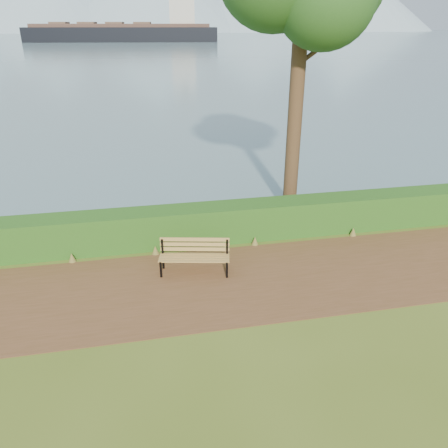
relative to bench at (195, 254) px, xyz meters
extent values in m
plane|color=#4A5E1B|center=(0.20, -0.97, -0.49)|extent=(140.00, 140.00, 0.00)
cube|color=brown|center=(0.20, -0.67, -0.48)|extent=(40.00, 3.40, 0.01)
cube|color=#1E4714|center=(0.20, 1.63, 0.01)|extent=(32.00, 0.85, 1.00)
cube|color=slate|center=(0.20, 259.03, -0.48)|extent=(700.00, 510.00, 0.00)
cone|color=#839DAF|center=(-9.80, 429.03, 17.01)|extent=(120.00, 120.00, 35.00)
cone|color=#839DAF|center=(150.20, 424.03, 19.51)|extent=(130.00, 130.00, 40.00)
cube|color=black|center=(-0.83, -0.12, -0.28)|extent=(0.06, 0.06, 0.42)
cube|color=black|center=(-0.74, 0.28, -0.08)|extent=(0.06, 0.06, 0.80)
cube|color=black|center=(-0.79, 0.08, -0.09)|extent=(0.15, 0.48, 0.05)
cube|color=black|center=(0.71, -0.45, -0.28)|extent=(0.06, 0.06, 0.42)
cube|color=black|center=(0.79, -0.05, -0.08)|extent=(0.06, 0.06, 0.80)
cube|color=black|center=(0.75, -0.25, -0.09)|extent=(0.15, 0.48, 0.05)
cube|color=olive|center=(-0.06, -0.26, -0.06)|extent=(1.66, 0.43, 0.03)
cube|color=olive|center=(-0.03, -0.14, -0.06)|extent=(1.66, 0.43, 0.03)
cube|color=olive|center=(-0.01, -0.03, -0.06)|extent=(1.66, 0.43, 0.03)
cube|color=olive|center=(0.02, 0.09, -0.06)|extent=(1.66, 0.43, 0.03)
cube|color=olive|center=(0.03, 0.14, 0.05)|extent=(1.65, 0.39, 0.10)
cube|color=olive|center=(0.03, 0.14, 0.18)|extent=(1.65, 0.39, 0.10)
cube|color=olive|center=(0.03, 0.14, 0.31)|extent=(1.65, 0.39, 0.10)
cylinder|color=#352015|center=(3.57, 3.36, 3.45)|extent=(0.44, 0.44, 7.88)
cylinder|color=#352015|center=(4.07, 3.36, 4.33)|extent=(1.15, 0.13, 0.86)
cylinder|color=#352015|center=(3.14, 3.47, 4.88)|extent=(0.89, 0.41, 0.79)
cube|color=black|center=(-3.21, 156.30, 0.90)|extent=(65.04, 18.39, 6.43)
cube|color=#48322B|center=(-3.21, 156.30, 4.66)|extent=(59.81, 16.72, 1.10)
cube|color=beige|center=(17.19, 153.62, 9.62)|extent=(9.18, 8.59, 10.10)
cube|color=brown|center=(-23.60, 158.98, 5.40)|extent=(6.25, 6.73, 0.73)
cube|color=brown|center=(-14.49, 157.78, 5.40)|extent=(6.25, 6.73, 0.73)
cube|color=brown|center=(-5.39, 156.58, 5.40)|extent=(6.25, 6.73, 0.73)
cube|color=brown|center=(3.71, 155.39, 5.40)|extent=(6.25, 6.73, 0.73)
camera|label=1|loc=(-1.12, -9.19, 5.02)|focal=35.00mm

